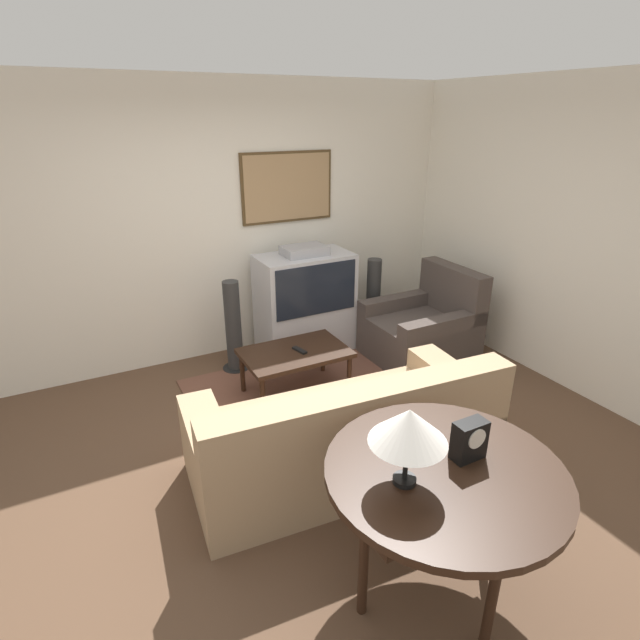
{
  "coord_description": "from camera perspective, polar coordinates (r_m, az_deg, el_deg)",
  "views": [
    {
      "loc": [
        -1.33,
        -2.66,
        2.39
      ],
      "look_at": [
        0.49,
        0.79,
        0.75
      ],
      "focal_mm": 28.0,
      "sensor_mm": 36.0,
      "label": 1
    }
  ],
  "objects": [
    {
      "name": "ground_plane",
      "position": [
        3.82,
        -1.0,
        -15.96
      ],
      "size": [
        12.0,
        12.0,
        0.0
      ],
      "primitive_type": "plane",
      "color": "brown"
    },
    {
      "name": "wall_back",
      "position": [
        5.08,
        -12.11,
        10.55
      ],
      "size": [
        12.0,
        0.1,
        2.7
      ],
      "color": "silver",
      "rests_on": "ground_plane"
    },
    {
      "name": "wall_right",
      "position": [
        4.88,
        27.88,
        7.89
      ],
      "size": [
        0.06,
        12.0,
        2.7
      ],
      "color": "silver",
      "rests_on": "ground_plane"
    },
    {
      "name": "area_rug",
      "position": [
        4.59,
        -1.03,
        -8.46
      ],
      "size": [
        2.07,
        1.61,
        0.01
      ],
      "color": "brown",
      "rests_on": "ground_plane"
    },
    {
      "name": "tv",
      "position": [
        5.2,
        -1.73,
        1.98
      ],
      "size": [
        0.96,
        0.54,
        1.15
      ],
      "color": "#B7B7BC",
      "rests_on": "ground_plane"
    },
    {
      "name": "couch",
      "position": [
        3.57,
        2.96,
        -13.09
      ],
      "size": [
        2.17,
        1.09,
        0.83
      ],
      "rotation": [
        0.0,
        0.0,
        3.06
      ],
      "color": "tan",
      "rests_on": "ground_plane"
    },
    {
      "name": "armchair",
      "position": [
        5.25,
        11.68,
        -1.21
      ],
      "size": [
        0.98,
        0.86,
        0.93
      ],
      "rotation": [
        0.0,
        0.0,
        -1.57
      ],
      "color": "#473D38",
      "rests_on": "ground_plane"
    },
    {
      "name": "coffee_table",
      "position": [
        4.43,
        -2.87,
        -4.08
      ],
      "size": [
        0.93,
        0.6,
        0.43
      ],
      "color": "black",
      "rests_on": "ground_plane"
    },
    {
      "name": "console_table",
      "position": [
        2.62,
        14.08,
        -17.32
      ],
      "size": [
        1.17,
        1.17,
        0.8
      ],
      "color": "black",
      "rests_on": "ground_plane"
    },
    {
      "name": "table_lamp",
      "position": [
        2.28,
        10.11,
        -11.93
      ],
      "size": [
        0.36,
        0.36,
        0.39
      ],
      "color": "black",
      "rests_on": "console_table"
    },
    {
      "name": "mantel_clock",
      "position": [
        2.61,
        16.7,
        -13.01
      ],
      "size": [
        0.17,
        0.1,
        0.21
      ],
      "color": "black",
      "rests_on": "console_table"
    },
    {
      "name": "remote",
      "position": [
        4.4,
        -2.34,
        -3.47
      ],
      "size": [
        0.08,
        0.17,
        0.02
      ],
      "color": "black",
      "rests_on": "coffee_table"
    },
    {
      "name": "speaker_tower_left",
      "position": [
        4.91,
        -9.86,
        -1.04
      ],
      "size": [
        0.26,
        0.26,
        0.92
      ],
      "color": "black",
      "rests_on": "ground_plane"
    },
    {
      "name": "speaker_tower_right",
      "position": [
        5.56,
        6.08,
        2.09
      ],
      "size": [
        0.26,
        0.26,
        0.92
      ],
      "color": "black",
      "rests_on": "ground_plane"
    }
  ]
}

